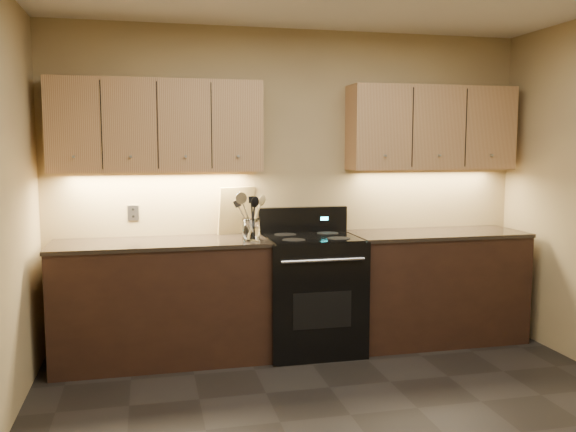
% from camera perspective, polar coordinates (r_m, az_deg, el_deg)
% --- Properties ---
extents(wall_back, '(4.00, 0.04, 2.60)m').
position_cam_1_polar(wall_back, '(5.11, 0.40, 2.66)').
color(wall_back, tan).
rests_on(wall_back, ground).
extents(counter_left, '(1.62, 0.62, 0.93)m').
position_cam_1_polar(counter_left, '(4.81, -11.73, -7.80)').
color(counter_left, black).
rests_on(counter_left, ground).
extents(counter_right, '(1.46, 0.62, 0.93)m').
position_cam_1_polar(counter_right, '(5.36, 13.61, -6.38)').
color(counter_right, black).
rests_on(counter_right, ground).
extents(stove, '(0.76, 0.68, 1.14)m').
position_cam_1_polar(stove, '(4.95, 2.16, -7.10)').
color(stove, black).
rests_on(stove, ground).
extents(upper_cab_left, '(1.60, 0.30, 0.70)m').
position_cam_1_polar(upper_cab_left, '(4.81, -12.14, 8.23)').
color(upper_cab_left, tan).
rests_on(upper_cab_left, wall_back).
extents(upper_cab_right, '(1.44, 0.30, 0.70)m').
position_cam_1_polar(upper_cab_right, '(5.36, 13.27, 8.01)').
color(upper_cab_right, tan).
rests_on(upper_cab_right, wall_back).
extents(outlet_plate, '(0.08, 0.01, 0.12)m').
position_cam_1_polar(outlet_plate, '(4.98, -14.28, 0.28)').
color(outlet_plate, '#B2B5BA').
rests_on(outlet_plate, wall_back).
extents(utensil_crock, '(0.18, 0.18, 0.17)m').
position_cam_1_polar(utensil_crock, '(4.66, -3.46, -1.34)').
color(utensil_crock, white).
rests_on(utensil_crock, counter_left).
extents(cutting_board, '(0.32, 0.17, 0.39)m').
position_cam_1_polar(cutting_board, '(5.00, -4.86, 0.52)').
color(cutting_board, tan).
rests_on(cutting_board, counter_left).
extents(wooden_spoon, '(0.18, 0.09, 0.34)m').
position_cam_1_polar(wooden_spoon, '(4.64, -3.78, -0.03)').
color(wooden_spoon, tan).
rests_on(wooden_spoon, utensil_crock).
extents(black_spoon, '(0.08, 0.14, 0.33)m').
position_cam_1_polar(black_spoon, '(4.66, -3.49, -0.09)').
color(black_spoon, black).
rests_on(black_spoon, utensil_crock).
extents(black_turner, '(0.11, 0.13, 0.34)m').
position_cam_1_polar(black_turner, '(4.63, -3.25, -0.09)').
color(black_turner, black).
rests_on(black_turner, utensil_crock).
extents(steel_spatula, '(0.24, 0.14, 0.35)m').
position_cam_1_polar(steel_spatula, '(4.66, -3.19, 0.01)').
color(steel_spatula, silver).
rests_on(steel_spatula, utensil_crock).
extents(steel_skimmer, '(0.21, 0.13, 0.36)m').
position_cam_1_polar(steel_skimmer, '(4.64, -3.10, 0.06)').
color(steel_skimmer, silver).
rests_on(steel_skimmer, utensil_crock).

